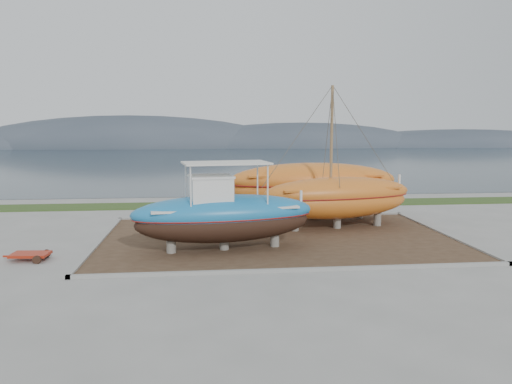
{
  "coord_description": "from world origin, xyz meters",
  "views": [
    {
      "loc": [
        -3.81,
        -21.47,
        5.87
      ],
      "look_at": [
        -1.14,
        4.0,
        2.49
      ],
      "focal_mm": 35.0,
      "sensor_mm": 36.0,
      "label": 1
    }
  ],
  "objects_px": {
    "orange_bare_hull": "(313,192)",
    "white_dinghy": "(183,225)",
    "orange_sailboat": "(339,158)",
    "blue_caique": "(224,206)",
    "red_trailer": "(30,257)"
  },
  "relations": [
    {
      "from": "blue_caique",
      "to": "white_dinghy",
      "type": "relative_size",
      "value": 2.26
    },
    {
      "from": "white_dinghy",
      "to": "red_trailer",
      "type": "distance_m",
      "value": 7.77
    },
    {
      "from": "white_dinghy",
      "to": "orange_bare_hull",
      "type": "relative_size",
      "value": 0.36
    },
    {
      "from": "orange_sailboat",
      "to": "orange_bare_hull",
      "type": "xyz_separation_m",
      "value": [
        -0.76,
        3.04,
        -2.31
      ]
    },
    {
      "from": "blue_caique",
      "to": "orange_bare_hull",
      "type": "distance_m",
      "value": 9.47
    },
    {
      "from": "blue_caique",
      "to": "orange_sailboat",
      "type": "relative_size",
      "value": 0.96
    },
    {
      "from": "red_trailer",
      "to": "blue_caique",
      "type": "bearing_deg",
      "value": 10.19
    },
    {
      "from": "blue_caique",
      "to": "orange_sailboat",
      "type": "xyz_separation_m",
      "value": [
        6.67,
        4.36,
        1.95
      ]
    },
    {
      "from": "blue_caique",
      "to": "white_dinghy",
      "type": "xyz_separation_m",
      "value": [
        -2.08,
        3.36,
        -1.51
      ]
    },
    {
      "from": "blue_caique",
      "to": "orange_sailboat",
      "type": "height_order",
      "value": "orange_sailboat"
    },
    {
      "from": "white_dinghy",
      "to": "orange_sailboat",
      "type": "xyz_separation_m",
      "value": [
        8.74,
        1.0,
        3.46
      ]
    },
    {
      "from": "blue_caique",
      "to": "red_trailer",
      "type": "distance_m",
      "value": 8.84
    },
    {
      "from": "orange_bare_hull",
      "to": "white_dinghy",
      "type": "bearing_deg",
      "value": -152.11
    },
    {
      "from": "white_dinghy",
      "to": "red_trailer",
      "type": "xyz_separation_m",
      "value": [
        -6.5,
        -4.23,
        -0.47
      ]
    },
    {
      "from": "orange_sailboat",
      "to": "red_trailer",
      "type": "distance_m",
      "value": 16.58
    }
  ]
}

